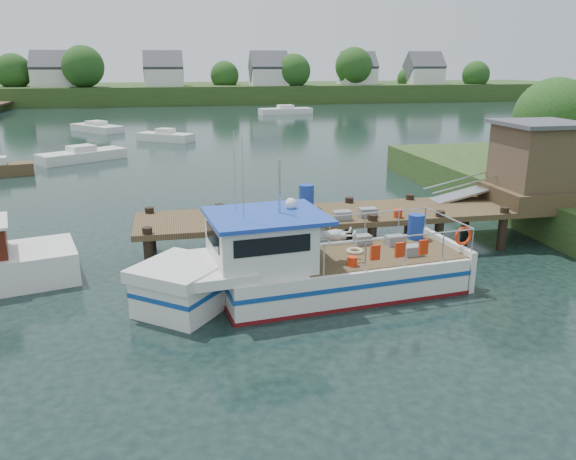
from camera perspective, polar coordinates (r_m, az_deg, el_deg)
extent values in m
plane|color=black|center=(20.43, 1.88, -2.15)|extent=(160.00, 160.00, 0.00)
cylinder|color=#332114|center=(31.41, 24.87, 5.86)|extent=(0.50, 0.50, 3.05)
sphere|color=#254C1B|center=(31.11, 25.42, 10.27)|extent=(3.90, 3.90, 3.90)
cube|color=#314B1F|center=(103.01, -9.52, 13.57)|extent=(140.00, 24.00, 3.00)
cylinder|color=#332114|center=(100.64, -25.92, 12.51)|extent=(0.60, 0.60, 4.20)
sphere|color=#254C1B|center=(100.54, -26.15, 14.26)|extent=(5.54, 5.54, 5.54)
cylinder|color=#332114|center=(94.69, -19.89, 13.19)|extent=(0.60, 0.60, 4.80)
sphere|color=#254C1B|center=(94.60, -20.11, 15.33)|extent=(6.34, 6.34, 6.34)
cylinder|color=#332114|center=(95.92, -13.00, 13.23)|extent=(0.60, 0.60, 3.00)
sphere|color=#254C1B|center=(95.83, -13.09, 14.55)|extent=(3.96, 3.96, 3.96)
cylinder|color=#332114|center=(98.37, -6.40, 13.79)|extent=(0.60, 0.60, 3.60)
sphere|color=#254C1B|center=(98.28, -6.45, 15.34)|extent=(4.75, 4.75, 4.75)
cylinder|color=#332114|center=(96.13, 0.58, 14.00)|extent=(0.60, 0.60, 4.20)
sphere|color=#254C1B|center=(96.03, 0.58, 15.86)|extent=(5.54, 5.54, 5.54)
cylinder|color=#332114|center=(100.95, 6.63, 14.20)|extent=(0.60, 0.60, 4.80)
sphere|color=#254C1B|center=(100.87, 6.70, 16.21)|extent=(6.34, 6.34, 6.34)
cylinder|color=#332114|center=(106.79, 12.04, 13.60)|extent=(0.60, 0.60, 3.00)
sphere|color=#254C1B|center=(106.70, 12.11, 14.79)|extent=(3.96, 3.96, 3.96)
cylinder|color=#332114|center=(108.13, 18.41, 13.32)|extent=(0.60, 0.60, 3.60)
sphere|color=#254C1B|center=(108.05, 18.54, 14.73)|extent=(4.75, 4.75, 4.75)
cube|color=silver|center=(98.36, -22.72, 13.93)|extent=(6.00, 5.00, 3.00)
cube|color=#47474C|center=(98.33, -22.85, 15.03)|extent=(6.20, 5.09, 5.09)
cube|color=silver|center=(95.82, -12.48, 14.76)|extent=(6.00, 5.00, 3.00)
cube|color=#47474C|center=(95.78, -12.56, 15.89)|extent=(6.20, 5.09, 5.09)
cube|color=silver|center=(96.26, -1.96, 15.13)|extent=(6.00, 5.00, 3.00)
cube|color=#47474C|center=(96.23, -1.97, 16.26)|extent=(6.20, 5.09, 5.09)
cube|color=silver|center=(102.16, 7.03, 15.11)|extent=(6.00, 5.00, 3.00)
cube|color=#47474C|center=(102.13, 7.07, 16.17)|extent=(6.20, 5.09, 5.09)
cube|color=silver|center=(105.70, 13.59, 14.83)|extent=(6.00, 5.00, 3.00)
cube|color=#47474C|center=(105.67, 13.67, 15.86)|extent=(6.20, 5.09, 5.09)
cube|color=#4D3B24|center=(20.60, 7.33, 1.66)|extent=(16.00, 3.00, 0.20)
cylinder|color=black|center=(18.48, -13.93, -2.58)|extent=(0.32, 0.32, 1.90)
cylinder|color=black|center=(20.96, -13.74, -0.28)|extent=(0.32, 0.32, 1.90)
cylinder|color=black|center=(18.53, -6.19, -2.12)|extent=(0.32, 0.32, 1.90)
cylinder|color=black|center=(21.00, -6.92, 0.13)|extent=(0.32, 0.32, 1.90)
cylinder|color=black|center=(18.92, 1.36, -1.63)|extent=(0.32, 0.32, 1.90)
cylinder|color=black|center=(21.34, -0.23, 0.52)|extent=(0.32, 0.32, 1.90)
cylinder|color=black|center=(19.61, 8.49, -1.14)|extent=(0.32, 0.32, 1.90)
cylinder|color=black|center=(21.96, 6.17, 0.89)|extent=(0.32, 0.32, 1.90)
cylinder|color=black|center=(20.59, 15.04, -0.67)|extent=(0.32, 0.32, 1.90)
cylinder|color=black|center=(22.84, 12.15, 1.22)|extent=(0.32, 0.32, 1.90)
cylinder|color=black|center=(21.82, 20.92, -0.25)|extent=(0.32, 0.32, 1.90)
cylinder|color=black|center=(23.95, 17.64, 1.52)|extent=(0.32, 0.32, 1.90)
cylinder|color=black|center=(23.24, 26.13, 0.13)|extent=(0.32, 0.32, 1.90)
cylinder|color=black|center=(25.26, 22.60, 1.78)|extent=(0.32, 0.32, 1.90)
cube|color=#4D3B24|center=(23.71, 23.61, 3.37)|extent=(3.20, 3.00, 0.60)
cube|color=brown|center=(23.46, 24.00, 6.69)|extent=(2.60, 2.60, 2.40)
cube|color=#47474C|center=(23.30, 24.38, 9.83)|extent=(3.00, 3.00, 0.15)
cube|color=#A5A8AD|center=(23.24, 17.68, 3.61)|extent=(3.34, 0.90, 0.79)
cylinder|color=silver|center=(22.80, 18.28, 4.60)|extent=(3.34, 0.05, 0.76)
cylinder|color=silver|center=(23.48, 17.32, 5.02)|extent=(3.34, 0.05, 0.76)
cube|color=slate|center=(19.31, 5.51, 1.51)|extent=(0.60, 0.40, 0.30)
cube|color=slate|center=(19.81, 8.11, 1.80)|extent=(0.60, 0.40, 0.30)
cylinder|color=red|center=(19.90, 11.11, 1.69)|extent=(0.30, 0.30, 0.28)
cylinder|color=#16349E|center=(20.81, 1.88, 3.48)|extent=(0.56, 0.56, 0.85)
cube|color=silver|center=(16.82, 5.26, -4.48)|extent=(7.29, 3.56, 1.08)
cube|color=silver|center=(15.67, -10.79, -6.35)|extent=(2.80, 2.80, 1.08)
cube|color=silver|center=(15.42, -10.92, -4.02)|extent=(3.05, 3.07, 0.33)
cube|color=silver|center=(15.56, -7.49, -3.78)|extent=(2.16, 2.86, 0.28)
cube|color=navy|center=(16.77, 5.27, -4.05)|extent=(7.39, 3.61, 0.13)
cube|color=navy|center=(15.62, -10.81, -5.89)|extent=(2.85, 2.85, 0.13)
cube|color=#610D11|center=(17.00, 5.22, -6.03)|extent=(7.39, 3.59, 0.13)
cube|color=#4D3B24|center=(17.09, 8.78, -2.31)|extent=(5.31, 3.07, 0.04)
cube|color=silver|center=(18.47, 15.76, -2.79)|extent=(0.49, 2.82, 1.27)
cube|color=silver|center=(15.64, -2.85, -1.25)|extent=(2.87, 2.71, 1.41)
cube|color=black|center=(14.43, -1.57, -1.62)|extent=(2.05, 0.26, 0.47)
cube|color=black|center=(16.69, -3.98, 0.90)|extent=(2.05, 0.26, 0.47)
cube|color=black|center=(15.28, -7.65, -0.72)|extent=(0.22, 1.68, 0.47)
cube|color=#1D42B5|center=(15.47, -2.22, 1.45)|extent=(3.46, 3.05, 0.11)
cylinder|color=silver|center=(15.39, -0.91, 4.43)|extent=(0.08, 0.08, 1.50)
cylinder|color=silver|center=(14.58, -4.61, 5.20)|extent=(0.02, 0.02, 2.25)
cylinder|color=silver|center=(15.47, -5.44, 5.85)|extent=(0.02, 0.02, 2.25)
sphere|color=silver|center=(16.01, 0.31, 2.68)|extent=(0.37, 0.37, 0.34)
cylinder|color=silver|center=(15.80, 11.47, -0.67)|extent=(4.66, 0.55, 0.04)
cylinder|color=silver|center=(18.00, 7.47, 1.66)|extent=(4.66, 0.55, 0.04)
cylinder|color=silver|center=(18.08, 16.04, 1.20)|extent=(0.32, 2.57, 0.04)
cylinder|color=silver|center=(14.98, 3.68, -3.12)|extent=(0.05, 0.05, 0.89)
cylinder|color=silver|center=(17.29, 0.52, -0.37)|extent=(0.05, 0.05, 0.89)
cylinder|color=silver|center=(15.46, 7.89, -2.62)|extent=(0.05, 0.05, 0.89)
cylinder|color=silver|center=(17.70, 4.26, -0.01)|extent=(0.05, 0.05, 0.89)
cylinder|color=silver|center=(16.01, 11.82, -2.14)|extent=(0.05, 0.05, 0.89)
cylinder|color=silver|center=(18.18, 7.81, 0.34)|extent=(0.05, 0.05, 0.89)
cylinder|color=silver|center=(16.63, 15.47, -1.69)|extent=(0.05, 0.05, 0.89)
cylinder|color=silver|center=(18.73, 11.17, 0.66)|extent=(0.05, 0.05, 0.89)
cylinder|color=silver|center=(17.18, 18.22, -1.34)|extent=(0.05, 0.05, 0.89)
cylinder|color=silver|center=(19.22, 13.74, 0.90)|extent=(0.05, 0.05, 0.89)
cube|color=slate|center=(17.01, 12.48, -2.04)|extent=(0.60, 0.43, 0.30)
cube|color=slate|center=(17.86, 10.82, -1.04)|extent=(0.60, 0.43, 0.30)
cube|color=slate|center=(17.76, 7.59, -0.99)|extent=(0.55, 0.41, 0.30)
cylinder|color=#16349E|center=(18.55, 12.85, 0.32)|extent=(0.58, 0.58, 0.82)
cylinder|color=red|center=(15.86, 6.53, -3.20)|extent=(0.31, 0.31, 0.28)
torus|color=#BFB28C|center=(16.99, 6.81, -2.14)|extent=(0.58, 0.58, 0.11)
torus|color=red|center=(17.61, 17.39, -0.59)|extent=(0.59, 0.16, 0.58)
cube|color=red|center=(15.54, 8.86, -2.29)|extent=(0.27, 0.12, 0.42)
cube|color=red|center=(15.88, 11.28, -2.00)|extent=(0.27, 0.12, 0.42)
cube|color=red|center=(16.25, 13.59, -1.72)|extent=(0.27, 0.12, 0.42)
imported|color=silver|center=(15.92, 3.93, -0.49)|extent=(0.46, 0.64, 1.65)
cube|color=silver|center=(76.00, -0.26, 11.99)|extent=(7.14, 3.12, 0.74)
cube|color=silver|center=(75.95, -0.26, 12.41)|extent=(2.11, 1.87, 0.48)
cube|color=silver|center=(41.81, -20.19, 7.07)|extent=(5.95, 4.89, 0.68)
cube|color=silver|center=(41.73, -20.26, 7.76)|extent=(2.14, 2.07, 0.44)
cube|color=silver|center=(50.48, -12.33, 9.20)|extent=(5.04, 4.18, 0.69)
cube|color=silver|center=(50.42, -12.37, 9.79)|extent=(1.82, 1.76, 0.45)
cube|color=silver|center=(44.13, 23.01, 7.25)|extent=(7.41, 5.67, 0.72)
cube|color=silver|center=(44.05, 23.08, 7.94)|extent=(2.59, 2.49, 0.46)
cube|color=silver|center=(59.40, -18.85, 9.76)|extent=(5.54, 6.11, 0.66)
cube|color=silver|center=(59.35, -18.90, 10.24)|extent=(2.24, 2.28, 0.43)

